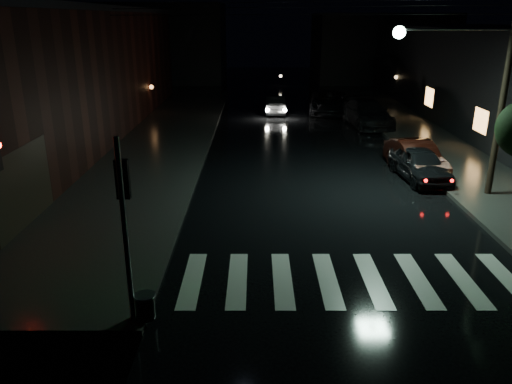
{
  "coord_description": "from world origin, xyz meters",
  "views": [
    {
      "loc": [
        0.49,
        -11.24,
        6.6
      ],
      "look_at": [
        0.5,
        2.99,
        1.6
      ],
      "focal_mm": 35.0,
      "sensor_mm": 36.0,
      "label": 1
    }
  ],
  "objects_px": {
    "parked_car_a": "(420,164)",
    "parked_car_b": "(416,157)",
    "parked_car_c": "(367,113)",
    "oncoming_car": "(275,105)",
    "parked_car_d": "(329,102)"
  },
  "relations": [
    {
      "from": "parked_car_a",
      "to": "parked_car_d",
      "type": "height_order",
      "value": "parked_car_d"
    },
    {
      "from": "parked_car_b",
      "to": "parked_car_a",
      "type": "bearing_deg",
      "value": -101.4
    },
    {
      "from": "parked_car_d",
      "to": "oncoming_car",
      "type": "relative_size",
      "value": 1.48
    },
    {
      "from": "parked_car_c",
      "to": "oncoming_car",
      "type": "bearing_deg",
      "value": 136.2
    },
    {
      "from": "parked_car_b",
      "to": "parked_car_c",
      "type": "xyz_separation_m",
      "value": [
        0.0,
        10.28,
        0.09
      ]
    },
    {
      "from": "parked_car_d",
      "to": "oncoming_car",
      "type": "bearing_deg",
      "value": -171.08
    },
    {
      "from": "parked_car_a",
      "to": "parked_car_c",
      "type": "bearing_deg",
      "value": 84.85
    },
    {
      "from": "parked_car_a",
      "to": "parked_car_b",
      "type": "relative_size",
      "value": 0.94
    },
    {
      "from": "parked_car_a",
      "to": "parked_car_b",
      "type": "bearing_deg",
      "value": 79.09
    },
    {
      "from": "oncoming_car",
      "to": "parked_car_b",
      "type": "bearing_deg",
      "value": 111.87
    },
    {
      "from": "parked_car_b",
      "to": "parked_car_d",
      "type": "relative_size",
      "value": 0.75
    },
    {
      "from": "parked_car_d",
      "to": "oncoming_car",
      "type": "height_order",
      "value": "parked_car_d"
    },
    {
      "from": "parked_car_d",
      "to": "parked_car_b",
      "type": "bearing_deg",
      "value": -75.53
    },
    {
      "from": "parked_car_b",
      "to": "oncoming_car",
      "type": "xyz_separation_m",
      "value": [
        -5.71,
        14.62,
        -0.07
      ]
    },
    {
      "from": "parked_car_b",
      "to": "parked_car_d",
      "type": "distance_m",
      "value": 14.83
    }
  ]
}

